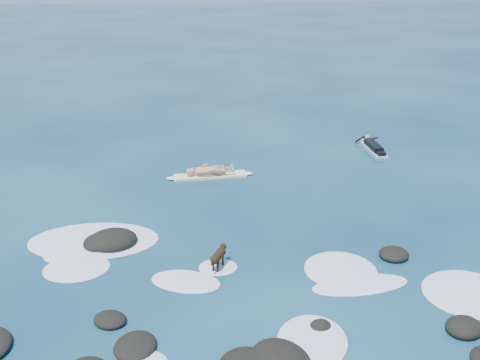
{
  "coord_description": "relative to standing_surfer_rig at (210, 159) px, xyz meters",
  "views": [
    {
      "loc": [
        -1.35,
        -12.88,
        8.21
      ],
      "look_at": [
        -0.54,
        4.0,
        0.9
      ],
      "focal_mm": 40.0,
      "sensor_mm": 36.0,
      "label": 1
    }
  ],
  "objects": [
    {
      "name": "ground",
      "position": [
        1.61,
        -6.44,
        -0.77
      ],
      "size": [
        160.0,
        160.0,
        0.0
      ],
      "primitive_type": "plane",
      "color": "#0A2642",
      "rests_on": "ground"
    },
    {
      "name": "reef_rocks",
      "position": [
        0.16,
        -8.62,
        -0.67
      ],
      "size": [
        13.88,
        7.17,
        0.55
      ],
      "color": "black",
      "rests_on": "ground"
    },
    {
      "name": "breaking_foam",
      "position": [
        1.86,
        -7.05,
        -0.76
      ],
      "size": [
        15.51,
        7.13,
        0.12
      ],
      "color": "white",
      "rests_on": "ground"
    },
    {
      "name": "standing_surfer_rig",
      "position": [
        0.0,
        0.0,
        0.0
      ],
      "size": [
        3.42,
        0.9,
        1.94
      ],
      "rotation": [
        0.0,
        0.0,
        0.11
      ],
      "color": "#FFEFCB",
      "rests_on": "ground"
    },
    {
      "name": "paddling_surfer_rig",
      "position": [
        7.24,
        2.76,
        -0.62
      ],
      "size": [
        1.12,
        2.52,
        0.44
      ],
      "rotation": [
        0.0,
        0.0,
        1.67
      ],
      "color": "silver",
      "rests_on": "ground"
    },
    {
      "name": "dog",
      "position": [
        0.28,
        -6.57,
        -0.33
      ],
      "size": [
        0.53,
        0.97,
        0.65
      ],
      "rotation": [
        0.0,
        0.0,
        1.16
      ],
      "color": "black",
      "rests_on": "ground"
    }
  ]
}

